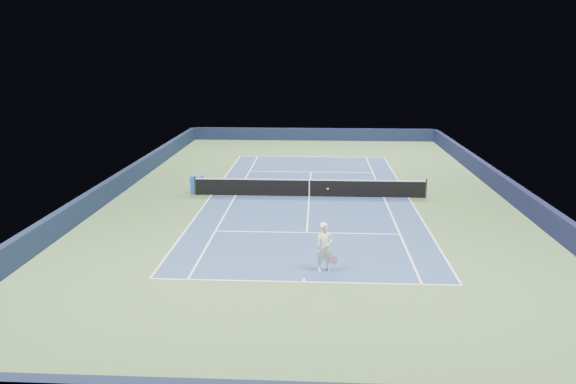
{
  "coord_description": "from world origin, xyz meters",
  "views": [
    {
      "loc": [
        0.42,
        -30.18,
        7.93
      ],
      "look_at": [
        -1.02,
        -3.0,
        1.0
      ],
      "focal_mm": 35.0,
      "sensor_mm": 36.0,
      "label": 1
    }
  ],
  "objects": [
    {
      "name": "ground",
      "position": [
        0.0,
        0.0,
        0.0
      ],
      "size": [
        40.0,
        40.0,
        0.0
      ],
      "primitive_type": "plane",
      "color": "#3A5930",
      "rests_on": "ground"
    },
    {
      "name": "baseline_near",
      "position": [
        0.0,
        -11.88,
        0.01
      ],
      "size": [
        10.97,
        0.08,
        0.0
      ],
      "primitive_type": "cube",
      "color": "white",
      "rests_on": "ground"
    },
    {
      "name": "sideline_doubles_left",
      "position": [
        -5.49,
        0.0,
        0.01
      ],
      "size": [
        0.08,
        23.77,
        0.0
      ],
      "primitive_type": "cube",
      "color": "white",
      "rests_on": "ground"
    },
    {
      "name": "service_line_near",
      "position": [
        0.0,
        -6.4,
        0.01
      ],
      "size": [
        8.23,
        0.08,
        0.0
      ],
      "primitive_type": "cube",
      "color": "white",
      "rests_on": "ground"
    },
    {
      "name": "tennis_net",
      "position": [
        0.0,
        0.0,
        0.5
      ],
      "size": [
        12.9,
        0.1,
        1.07
      ],
      "color": "black",
      "rests_on": "ground"
    },
    {
      "name": "sideline_singles_left",
      "position": [
        -4.12,
        0.0,
        0.01
      ],
      "size": [
        0.08,
        23.77,
        0.0
      ],
      "primitive_type": "cube",
      "color": "white",
      "rests_on": "ground"
    },
    {
      "name": "baseline_far",
      "position": [
        0.0,
        11.88,
        0.01
      ],
      "size": [
        10.97,
        0.08,
        0.0
      ],
      "primitive_type": "cube",
      "color": "white",
      "rests_on": "ground"
    },
    {
      "name": "sideline_singles_right",
      "position": [
        4.12,
        0.0,
        0.01
      ],
      "size": [
        0.08,
        23.77,
        0.0
      ],
      "primitive_type": "cube",
      "color": "white",
      "rests_on": "ground"
    },
    {
      "name": "wall_right",
      "position": [
        10.82,
        0.0,
        0.55
      ],
      "size": [
        0.35,
        40.0,
        1.1
      ],
      "primitive_type": "cube",
      "color": "black",
      "rests_on": "ground"
    },
    {
      "name": "wall_left",
      "position": [
        -10.82,
        0.0,
        0.55
      ],
      "size": [
        0.35,
        40.0,
        1.1
      ],
      "primitive_type": "cube",
      "color": "#101932",
      "rests_on": "ground"
    },
    {
      "name": "court_surface",
      "position": [
        0.0,
        0.0,
        0.0
      ],
      "size": [
        10.97,
        23.77,
        0.01
      ],
      "primitive_type": "cube",
      "color": "navy",
      "rests_on": "ground"
    },
    {
      "name": "center_mark_far",
      "position": [
        0.0,
        11.73,
        0.01
      ],
      "size": [
        0.08,
        0.3,
        0.0
      ],
      "primitive_type": "cube",
      "color": "white",
      "rests_on": "ground"
    },
    {
      "name": "service_line_far",
      "position": [
        0.0,
        6.4,
        0.01
      ],
      "size": [
        8.23,
        0.08,
        0.0
      ],
      "primitive_type": "cube",
      "color": "white",
      "rests_on": "ground"
    },
    {
      "name": "sponsor_cube",
      "position": [
        -6.4,
        0.47,
        0.5
      ],
      "size": [
        0.69,
        0.65,
        1.01
      ],
      "color": "blue",
      "rests_on": "ground"
    },
    {
      "name": "wall_far",
      "position": [
        0.0,
        19.82,
        0.55
      ],
      "size": [
        22.0,
        0.35,
        1.1
      ],
      "primitive_type": "cube",
      "color": "black",
      "rests_on": "ground"
    },
    {
      "name": "center_service_line",
      "position": [
        0.0,
        0.0,
        0.01
      ],
      "size": [
        0.08,
        12.8,
        0.0
      ],
      "primitive_type": "cube",
      "color": "white",
      "rests_on": "ground"
    },
    {
      "name": "tennis_player",
      "position": [
        0.73,
        -10.81,
        0.93
      ],
      "size": [
        0.88,
        1.37,
        2.9
      ],
      "color": "white",
      "rests_on": "ground"
    },
    {
      "name": "center_mark_near",
      "position": [
        0.0,
        -11.73,
        0.01
      ],
      "size": [
        0.08,
        0.3,
        0.0
      ],
      "primitive_type": "cube",
      "color": "white",
      "rests_on": "ground"
    },
    {
      "name": "sideline_doubles_right",
      "position": [
        5.49,
        0.0,
        0.01
      ],
      "size": [
        0.08,
        23.77,
        0.0
      ],
      "primitive_type": "cube",
      "color": "white",
      "rests_on": "ground"
    }
  ]
}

